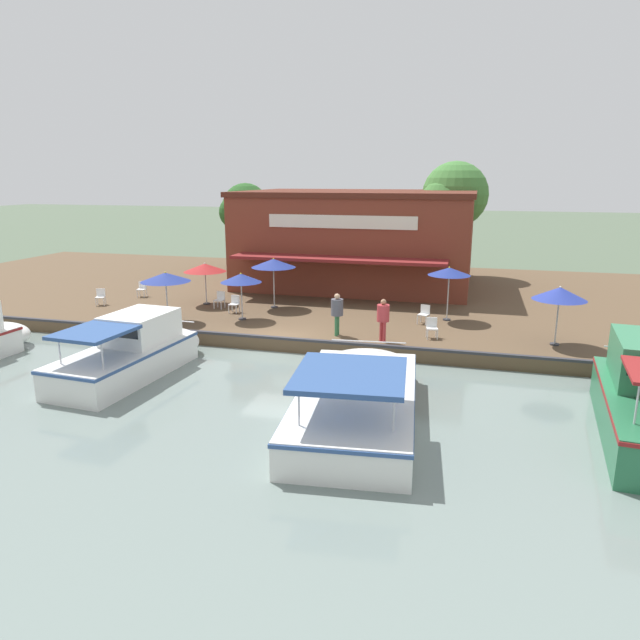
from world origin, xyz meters
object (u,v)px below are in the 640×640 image
(patio_umbrella_back_row, at_px, (205,268))
(motorboat_distant_upstream, at_px, (137,351))
(patio_umbrella_mid_patio_left, at_px, (241,278))
(person_near_entrance, at_px, (383,315))
(tree_upstream_bank, at_px, (452,197))
(waterfront_restaurant, at_px, (359,238))
(cafe_chair_facing_river, at_px, (235,303))
(cafe_chair_back_row_seat, at_px, (220,299))
(tree_behind_restaurant, at_px, (243,209))
(patio_umbrella_far_corner, at_px, (273,263))
(cafe_chair_mid_patio, at_px, (432,327))
(cafe_chair_beside_entrance, at_px, (142,288))
(patio_umbrella_mid_patio_right, at_px, (165,277))
(patio_umbrella_by_entrance, at_px, (560,294))
(patio_umbrella_near_quay_edge, at_px, (449,272))
(person_at_quay_edge, at_px, (337,309))
(cafe_chair_far_corner_seat, at_px, (101,296))
(motorboat_mid_row, at_px, (359,394))
(cafe_chair_under_first_umbrella, at_px, (424,313))

(patio_umbrella_back_row, xyz_separation_m, motorboat_distant_upstream, (9.12, 1.66, -1.65))
(patio_umbrella_mid_patio_left, distance_m, person_near_entrance, 7.29)
(motorboat_distant_upstream, xyz_separation_m, tree_upstream_bank, (-21.28, 10.19, 4.99))
(waterfront_restaurant, xyz_separation_m, cafe_chair_facing_river, (9.58, -4.29, -2.38))
(patio_umbrella_mid_patio_left, bearing_deg, cafe_chair_back_row_seat, -133.77)
(tree_behind_restaurant, bearing_deg, cafe_chair_facing_river, 20.49)
(cafe_chair_facing_river, xyz_separation_m, motorboat_distant_upstream, (7.75, -0.54, -0.19))
(patio_umbrella_far_corner, bearing_deg, waterfront_restaurant, 161.11)
(patio_umbrella_far_corner, bearing_deg, tree_behind_restaurant, -151.29)
(patio_umbrella_mid_patio_left, height_order, cafe_chair_mid_patio, patio_umbrella_mid_patio_left)
(cafe_chair_mid_patio, distance_m, person_near_entrance, 2.28)
(cafe_chair_beside_entrance, bearing_deg, waterfront_restaurant, 124.17)
(patio_umbrella_mid_patio_right, relative_size, patio_umbrella_by_entrance, 0.98)
(person_near_entrance, bearing_deg, motorboat_distant_upstream, -61.78)
(patio_umbrella_by_entrance, xyz_separation_m, cafe_chair_beside_entrance, (-4.09, -21.16, -1.62))
(patio_umbrella_near_quay_edge, relative_size, person_at_quay_edge, 1.40)
(patio_umbrella_mid_patio_right, relative_size, motorboat_distant_upstream, 0.33)
(patio_umbrella_by_entrance, xyz_separation_m, person_at_quay_edge, (0.92, -8.73, -0.95))
(cafe_chair_far_corner_seat, distance_m, cafe_chair_facing_river, 7.46)
(tree_upstream_bank, bearing_deg, cafe_chair_back_row_seat, -40.01)
(patio_umbrella_near_quay_edge, distance_m, cafe_chair_mid_patio, 3.76)
(patio_umbrella_mid_patio_right, height_order, cafe_chair_beside_entrance, patio_umbrella_mid_patio_right)
(cafe_chair_mid_patio, xyz_separation_m, motorboat_mid_row, (7.18, -1.62, -0.41))
(patio_umbrella_far_corner, bearing_deg, patio_umbrella_mid_patio_left, -12.29)
(patio_umbrella_by_entrance, height_order, cafe_chair_beside_entrance, patio_umbrella_by_entrance)
(tree_upstream_bank, bearing_deg, person_near_entrance, -5.97)
(waterfront_restaurant, height_order, patio_umbrella_mid_patio_right, waterfront_restaurant)
(cafe_chair_beside_entrance, bearing_deg, cafe_chair_back_row_seat, 74.50)
(motorboat_distant_upstream, xyz_separation_m, tree_behind_restaurant, (-21.36, -4.54, 4.00))
(patio_umbrella_mid_patio_left, height_order, cafe_chair_facing_river, patio_umbrella_mid_patio_left)
(patio_umbrella_back_row, distance_m, tree_upstream_bank, 17.30)
(patio_umbrella_back_row, bearing_deg, patio_umbrella_mid_patio_right, 0.22)
(cafe_chair_beside_entrance, relative_size, motorboat_mid_row, 0.09)
(tree_upstream_bank, bearing_deg, patio_umbrella_near_quay_edge, 2.67)
(cafe_chair_back_row_seat, bearing_deg, cafe_chair_mid_patio, 75.46)
(person_at_quay_edge, distance_m, tree_upstream_bank, 17.25)
(patio_umbrella_back_row, relative_size, motorboat_distant_upstream, 0.31)
(patio_umbrella_mid_patio_right, xyz_separation_m, cafe_chair_back_row_seat, (-3.32, 1.07, -1.63))
(patio_umbrella_far_corner, height_order, cafe_chair_facing_river, patio_umbrella_far_corner)
(motorboat_distant_upstream, bearing_deg, cafe_chair_beside_entrance, -148.91)
(patio_umbrella_by_entrance, xyz_separation_m, patio_umbrella_far_corner, (-3.40, -13.08, 0.20))
(patio_umbrella_far_corner, height_order, motorboat_mid_row, patio_umbrella_far_corner)
(waterfront_restaurant, bearing_deg, cafe_chair_under_first_umbrella, 27.96)
(cafe_chair_facing_river, relative_size, cafe_chair_under_first_umbrella, 1.00)
(cafe_chair_mid_patio, height_order, person_near_entrance, person_near_entrance)
(cafe_chair_under_first_umbrella, distance_m, person_near_entrance, 3.77)
(cafe_chair_mid_patio, bearing_deg, cafe_chair_back_row_seat, -104.54)
(cafe_chair_under_first_umbrella, relative_size, motorboat_distant_upstream, 0.12)
(patio_umbrella_mid_patio_right, distance_m, cafe_chair_far_corner_seat, 5.99)
(patio_umbrella_near_quay_edge, distance_m, person_near_entrance, 5.09)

